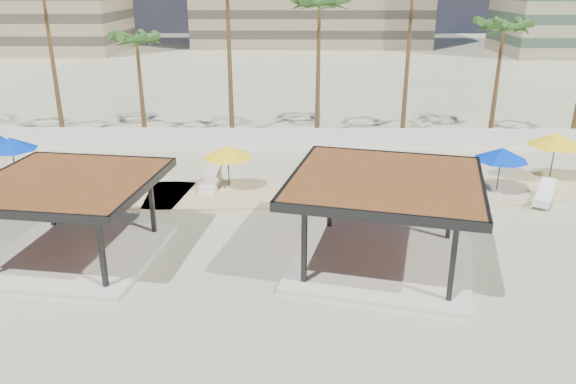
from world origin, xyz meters
name	(u,v)px	position (x,y,z in m)	size (l,w,h in m)	color
ground	(258,258)	(0.00, 0.00, 0.00)	(200.00, 200.00, 0.00)	#C7B683
promenade	(305,189)	(2.00, 7.67, 0.06)	(44.45, 7.97, 0.24)	#C6B284
boundary_wall	(273,137)	(0.00, 16.00, 0.60)	(56.00, 0.30, 1.20)	silver
pavilion_central	(384,213)	(4.81, -0.27, 2.10)	(8.38, 8.38, 3.52)	beige
pavilion_west	(71,211)	(-7.20, 0.10, 1.95)	(7.24, 7.24, 3.27)	beige
umbrella_b	(228,152)	(-1.95, 7.49, 2.15)	(2.71, 2.71, 2.29)	beige
umbrella_c	(379,162)	(5.46, 5.80, 2.17)	(3.09, 3.09, 2.31)	beige
umbrella_d	(502,154)	(11.72, 7.05, 2.21)	(2.98, 2.98, 2.36)	beige
umbrella_e	(556,140)	(15.32, 9.20, 2.37)	(3.26, 3.26, 2.55)	beige
umbrella_f	(11,144)	(-13.52, 8.54, 2.24)	(3.15, 3.15, 2.39)	beige
lounger_a	(211,183)	(-2.92, 7.71, 0.40)	(0.94, 2.44, 0.91)	white
lounger_b	(400,195)	(6.65, 6.08, 0.38)	(1.25, 2.34, 0.85)	white
lounger_c	(448,196)	(8.97, 5.85, 0.40)	(1.34, 2.51, 0.91)	white
lounger_d	(544,197)	(13.66, 5.92, 0.39)	(1.76, 2.31, 0.85)	white
palm_c	(137,42)	(-9.00, 18.10, 6.47)	(3.00, 3.00, 7.53)	brown
palm_e	(319,8)	(3.00, 18.40, 8.58)	(3.00, 3.00, 9.78)	brown
palm_f	(412,0)	(9.00, 18.60, 9.11)	(3.00, 3.00, 10.35)	brown
palm_g	(504,30)	(15.00, 18.20, 7.26)	(3.00, 3.00, 8.37)	brown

